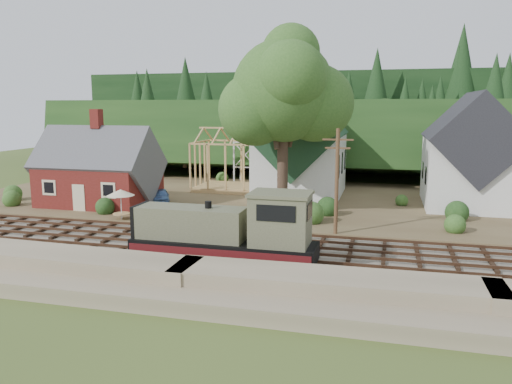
% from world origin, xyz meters
% --- Properties ---
extents(ground, '(140.00, 140.00, 0.00)m').
position_xyz_m(ground, '(0.00, 0.00, 0.00)').
color(ground, '#384C1E').
rests_on(ground, ground).
extents(embankment, '(64.00, 5.00, 1.60)m').
position_xyz_m(embankment, '(0.00, -8.50, 0.00)').
color(embankment, '#7F7259').
rests_on(embankment, ground).
extents(railroad_bed, '(64.00, 11.00, 0.16)m').
position_xyz_m(railroad_bed, '(0.00, 0.00, 0.08)').
color(railroad_bed, '#726B5B').
rests_on(railroad_bed, ground).
extents(village_flat, '(64.00, 26.00, 0.30)m').
position_xyz_m(village_flat, '(0.00, 18.00, 0.15)').
color(village_flat, brown).
rests_on(village_flat, ground).
extents(hillside, '(70.00, 28.96, 12.74)m').
position_xyz_m(hillside, '(0.00, 42.00, 0.00)').
color(hillside, '#1E3F19').
rests_on(hillside, ground).
extents(ridge, '(80.00, 20.00, 12.00)m').
position_xyz_m(ridge, '(0.00, 58.00, 0.00)').
color(ridge, black).
rests_on(ridge, ground).
extents(depot, '(10.80, 7.41, 9.00)m').
position_xyz_m(depot, '(-16.00, 11.00, 3.21)').
color(depot, '#511812').
rests_on(depot, village_flat).
extents(church, '(8.40, 15.17, 13.00)m').
position_xyz_m(church, '(2.00, 19.68, 5.18)').
color(church, silver).
rests_on(church, village_flat).
extents(farmhouse, '(8.40, 10.80, 10.60)m').
position_xyz_m(farmhouse, '(18.00, 19.00, 4.87)').
color(farmhouse, silver).
rests_on(farmhouse, village_flat).
extents(timber_frame, '(8.20, 6.20, 6.99)m').
position_xyz_m(timber_frame, '(-6.00, 22.00, 3.27)').
color(timber_frame, tan).
rests_on(timber_frame, village_flat).
extents(lattice_tower, '(3.20, 3.20, 12.12)m').
position_xyz_m(lattice_tower, '(-6.00, 28.00, 10.03)').
color(lattice_tower, silver).
rests_on(lattice_tower, village_flat).
extents(big_tree, '(10.90, 8.40, 14.70)m').
position_xyz_m(big_tree, '(2.17, 10.08, 10.22)').
color(big_tree, '#38281E').
rests_on(big_tree, village_flat).
extents(telegraph_pole_near, '(2.20, 0.28, 8.00)m').
position_xyz_m(telegraph_pole_near, '(7.00, 5.20, 4.25)').
color(telegraph_pole_near, '#4C331E').
rests_on(telegraph_pole_near, ground).
extents(locomotive, '(11.15, 2.79, 4.49)m').
position_xyz_m(locomotive, '(1.48, -3.00, 2.01)').
color(locomotive, black).
rests_on(locomotive, railroad_bed).
extents(car_blue, '(3.14, 4.18, 1.33)m').
position_xyz_m(car_blue, '(-10.65, 12.98, 0.96)').
color(car_blue, '#577FBC').
rests_on(car_blue, village_flat).
extents(car_green, '(3.41, 1.81, 1.07)m').
position_xyz_m(car_green, '(-22.27, 11.52, 0.83)').
color(car_green, '#87B07A').
rests_on(car_green, village_flat).
extents(patio_set, '(2.25, 2.25, 2.50)m').
position_xyz_m(patio_set, '(-10.66, 5.50, 2.43)').
color(patio_set, silver).
rests_on(patio_set, village_flat).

